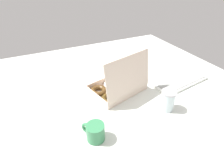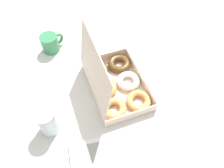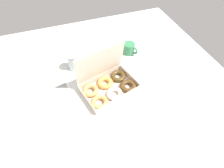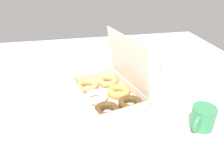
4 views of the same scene
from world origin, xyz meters
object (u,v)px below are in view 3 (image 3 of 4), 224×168
object	(u,v)px
coffee_mug	(129,48)
donut_box	(109,86)
glass_jar	(73,62)
keyboard	(37,94)

from	to	relation	value
coffee_mug	donut_box	bearing A→B (deg)	-132.45
glass_jar	coffee_mug	bearing A→B (deg)	2.92
donut_box	coffee_mug	distance (cm)	40.98
coffee_mug	keyboard	bearing A→B (deg)	-165.57
donut_box	glass_jar	distance (cm)	33.19
coffee_mug	glass_jar	xyz separation A→B (cm)	(-45.37, -2.31, 1.76)
donut_box	keyboard	world-z (taller)	donut_box
donut_box	glass_jar	world-z (taller)	donut_box
keyboard	glass_jar	xyz separation A→B (cm)	(28.63, 16.73, 5.26)
donut_box	keyboard	bearing A→B (deg)	166.43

